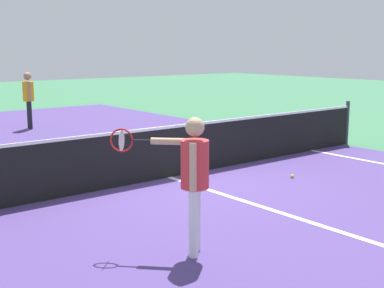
{
  "coord_description": "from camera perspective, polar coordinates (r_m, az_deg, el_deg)",
  "views": [
    {
      "loc": [
        -5.51,
        -7.53,
        2.33
      ],
      "look_at": [
        -0.96,
        -1.86,
        1.0
      ],
      "focal_mm": 48.76,
      "sensor_mm": 36.0,
      "label": 1
    }
  ],
  "objects": [
    {
      "name": "tennis_ball_near_net",
      "position": [
        9.73,
        10.91,
        -3.48
      ],
      "size": [
        0.07,
        0.07,
        0.07
      ],
      "primitive_type": "sphere",
      "color": "#CCE033",
      "rests_on": "ground_plane"
    },
    {
      "name": "net",
      "position": [
        9.51,
        -2.53,
        -0.78
      ],
      "size": [
        10.99,
        0.09,
        1.07
      ],
      "color": "#33383D",
      "rests_on": "ground_plane"
    },
    {
      "name": "player_far",
      "position": [
        16.04,
        -17.46,
        5.2
      ],
      "size": [
        0.32,
        0.41,
        1.66
      ],
      "color": "black",
      "rests_on": "ground_plane"
    },
    {
      "name": "court_surface_inbounds",
      "position": [
        9.62,
        -2.51,
        -3.66
      ],
      "size": [
        10.62,
        24.4,
        0.0
      ],
      "primitive_type": "cube",
      "color": "#4C387A",
      "rests_on": "ground_plane"
    },
    {
      "name": "line_center_service",
      "position": [
        7.38,
        12.52,
        -8.25
      ],
      "size": [
        0.1,
        6.4,
        0.01
      ],
      "primitive_type": "cube",
      "color": "white",
      "rests_on": "ground_plane"
    },
    {
      "name": "player_near",
      "position": [
        5.87,
        0.03,
        -2.93
      ],
      "size": [
        0.76,
        1.02,
        1.59
      ],
      "color": "white",
      "rests_on": "ground_plane"
    },
    {
      "name": "ground_plane",
      "position": [
        9.62,
        -2.51,
        -3.66
      ],
      "size": [
        60.0,
        60.0,
        0.0
      ],
      "primitive_type": "plane",
      "color": "#38724C"
    }
  ]
}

